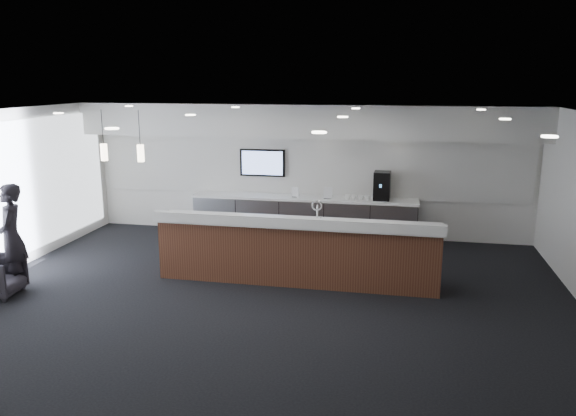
# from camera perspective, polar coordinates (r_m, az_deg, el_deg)

# --- Properties ---
(ground) EXTENTS (10.00, 10.00, 0.00)m
(ground) POSITION_cam_1_polar(r_m,az_deg,el_deg) (9.39, -2.22, -9.07)
(ground) COLOR black
(ground) RESTS_ON ground
(ceiling) EXTENTS (10.00, 8.00, 0.02)m
(ceiling) POSITION_cam_1_polar(r_m,az_deg,el_deg) (8.71, -2.40, 9.53)
(ceiling) COLOR black
(ceiling) RESTS_ON back_wall
(back_wall) EXTENTS (10.00, 0.02, 3.00)m
(back_wall) POSITION_cam_1_polar(r_m,az_deg,el_deg) (12.78, 1.87, 3.88)
(back_wall) COLOR silver
(back_wall) RESTS_ON ground
(soffit_bulkhead) EXTENTS (10.00, 0.90, 0.70)m
(soffit_bulkhead) POSITION_cam_1_polar(r_m,az_deg,el_deg) (12.21, 1.56, 8.89)
(soffit_bulkhead) COLOR silver
(soffit_bulkhead) RESTS_ON back_wall
(alcove_panel) EXTENTS (9.80, 0.06, 1.40)m
(alcove_panel) POSITION_cam_1_polar(r_m,az_deg,el_deg) (12.74, 1.85, 4.30)
(alcove_panel) COLOR silver
(alcove_panel) RESTS_ON back_wall
(back_credenza) EXTENTS (5.06, 0.66, 0.95)m
(back_credenza) POSITION_cam_1_polar(r_m,az_deg,el_deg) (12.64, 1.57, -0.95)
(back_credenza) COLOR gray
(back_credenza) RESTS_ON ground
(wall_tv) EXTENTS (1.05, 0.08, 0.62)m
(wall_tv) POSITION_cam_1_polar(r_m,az_deg,el_deg) (12.87, -2.61, 4.61)
(wall_tv) COLOR black
(wall_tv) RESTS_ON back_wall
(pendant_left) EXTENTS (0.12, 0.12, 0.30)m
(pendant_left) POSITION_cam_1_polar(r_m,az_deg,el_deg) (10.34, -14.39, 5.51)
(pendant_left) COLOR #FFEAC6
(pendant_left) RESTS_ON ceiling
(pendant_right) EXTENTS (0.12, 0.12, 0.30)m
(pendant_right) POSITION_cam_1_polar(r_m,az_deg,el_deg) (10.66, -17.81, 5.51)
(pendant_right) COLOR #FFEAC6
(pendant_right) RESTS_ON ceiling
(ceiling_can_lights) EXTENTS (7.00, 5.00, 0.02)m
(ceiling_can_lights) POSITION_cam_1_polar(r_m,az_deg,el_deg) (8.71, -2.40, 9.33)
(ceiling_can_lights) COLOR white
(ceiling_can_lights) RESTS_ON ceiling
(service_counter) EXTENTS (4.99, 0.86, 1.49)m
(service_counter) POSITION_cam_1_polar(r_m,az_deg,el_deg) (9.90, 0.91, -4.33)
(service_counter) COLOR #4C2719
(service_counter) RESTS_ON ground
(coffee_machine) EXTENTS (0.37, 0.48, 0.62)m
(coffee_machine) POSITION_cam_1_polar(r_m,az_deg,el_deg) (12.35, 9.53, 2.24)
(coffee_machine) COLOR black
(coffee_machine) RESTS_ON back_credenza
(info_sign_left) EXTENTS (0.16, 0.06, 0.22)m
(info_sign_left) POSITION_cam_1_polar(r_m,az_deg,el_deg) (12.48, 0.74, 1.61)
(info_sign_left) COLOR silver
(info_sign_left) RESTS_ON back_credenza
(info_sign_right) EXTENTS (0.19, 0.04, 0.26)m
(info_sign_right) POSITION_cam_1_polar(r_m,az_deg,el_deg) (12.33, 4.07, 1.53)
(info_sign_right) COLOR silver
(info_sign_right) RESTS_ON back_credenza
(lounge_guest) EXTENTS (0.70, 0.79, 1.82)m
(lounge_guest) POSITION_cam_1_polar(r_m,az_deg,el_deg) (10.59, -26.26, -2.67)
(lounge_guest) COLOR black
(lounge_guest) RESTS_ON ground
(cup_0) EXTENTS (0.11, 0.11, 0.11)m
(cup_0) POSITION_cam_1_polar(r_m,az_deg,el_deg) (12.28, 9.34, 0.98)
(cup_0) COLOR white
(cup_0) RESTS_ON back_credenza
(cup_1) EXTENTS (0.16, 0.16, 0.11)m
(cup_1) POSITION_cam_1_polar(r_m,az_deg,el_deg) (12.29, 8.69, 1.01)
(cup_1) COLOR white
(cup_1) RESTS_ON back_credenza
(cup_2) EXTENTS (0.14, 0.14, 0.11)m
(cup_2) POSITION_cam_1_polar(r_m,az_deg,el_deg) (12.30, 8.03, 1.03)
(cup_2) COLOR white
(cup_2) RESTS_ON back_credenza
(cup_3) EXTENTS (0.14, 0.14, 0.11)m
(cup_3) POSITION_cam_1_polar(r_m,az_deg,el_deg) (12.30, 7.38, 1.06)
(cup_3) COLOR white
(cup_3) RESTS_ON back_credenza
(cup_4) EXTENTS (0.15, 0.15, 0.11)m
(cup_4) POSITION_cam_1_polar(r_m,az_deg,el_deg) (12.31, 6.73, 1.09)
(cup_4) COLOR white
(cup_4) RESTS_ON back_credenza
(cup_5) EXTENTS (0.12, 0.12, 0.11)m
(cup_5) POSITION_cam_1_polar(r_m,az_deg,el_deg) (12.32, 6.08, 1.12)
(cup_5) COLOR white
(cup_5) RESTS_ON back_credenza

